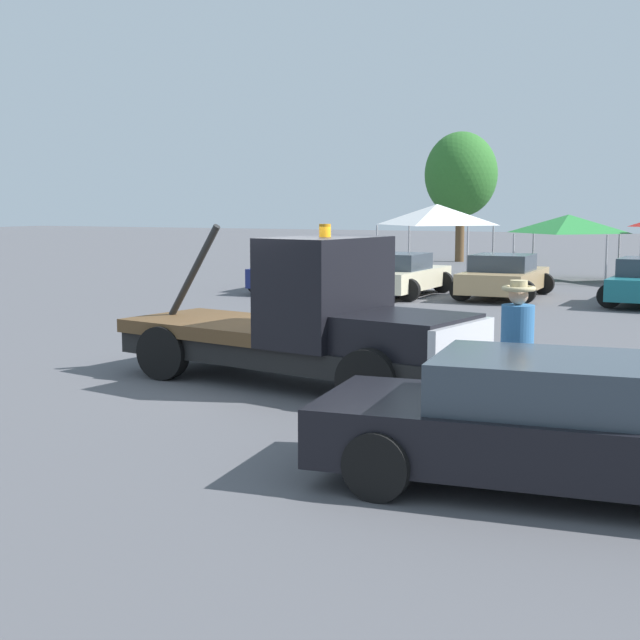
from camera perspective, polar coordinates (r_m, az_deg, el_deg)
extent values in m
plane|color=#545459|center=(14.22, -1.82, -4.09)|extent=(160.00, 160.00, 0.00)
cube|color=black|center=(14.13, -1.83, -1.99)|extent=(6.09, 2.77, 0.35)
cube|color=black|center=(12.90, 5.64, -0.90)|extent=(1.91, 1.95, 0.55)
cube|color=silver|center=(12.50, 9.11, -1.35)|extent=(0.43, 1.79, 0.50)
cube|color=black|center=(13.62, 0.31, 1.88)|extent=(1.61, 2.19, 1.64)
cube|color=brown|center=(15.01, -6.29, -0.37)|extent=(3.23, 2.47, 0.22)
cylinder|color=black|center=(15.34, -8.07, 3.10)|extent=(1.19, 0.32, 1.63)
cylinder|color=orange|center=(13.56, 0.32, 5.75)|extent=(0.18, 0.18, 0.20)
cylinder|color=black|center=(13.84, 7.28, -2.61)|extent=(0.88, 0.26, 0.88)
cylinder|color=black|center=(12.23, 3.05, -3.88)|extent=(0.88, 0.26, 0.88)
cylinder|color=black|center=(16.06, -5.18, -1.19)|extent=(0.88, 0.26, 0.88)
cylinder|color=black|center=(14.69, -10.02, -2.08)|extent=(0.88, 0.26, 0.88)
cube|color=black|center=(9.21, 15.61, -7.29)|extent=(5.18, 2.43, 0.60)
cube|color=#333D47|center=(9.11, 14.16, -3.86)|extent=(2.27, 1.89, 0.50)
cylinder|color=black|center=(10.36, 6.43, -6.56)|extent=(0.68, 0.22, 0.68)
cylinder|color=black|center=(8.68, 3.71, -9.30)|extent=(0.68, 0.22, 0.68)
cylinder|color=#38383D|center=(11.39, 12.24, -4.86)|extent=(0.17, 0.17, 0.89)
cylinder|color=#38383D|center=(11.60, 12.57, -4.65)|extent=(0.17, 0.17, 0.89)
cylinder|color=teal|center=(11.36, 12.52, -0.82)|extent=(0.41, 0.41, 0.70)
sphere|color=tan|center=(11.30, 12.59, 1.56)|extent=(0.24, 0.24, 0.24)
torus|color=tan|center=(11.29, 12.60, 1.98)|extent=(0.42, 0.42, 0.06)
cylinder|color=tan|center=(11.29, 12.61, 2.23)|extent=(0.22, 0.22, 0.11)
cube|color=navy|center=(29.53, -1.20, 2.94)|extent=(2.02, 4.78, 0.60)
cube|color=#333D47|center=(29.27, -1.39, 3.98)|extent=(1.66, 2.05, 0.50)
cylinder|color=black|center=(31.33, -1.43, 2.84)|extent=(0.68, 0.22, 0.68)
cylinder|color=black|center=(30.69, 1.44, 2.74)|extent=(0.68, 0.22, 0.68)
cylinder|color=black|center=(28.46, -4.04, 2.36)|extent=(0.68, 0.22, 0.68)
cylinder|color=black|center=(27.75, -0.94, 2.25)|extent=(0.68, 0.22, 0.68)
cube|color=beige|center=(27.93, 5.17, 2.66)|extent=(1.91, 4.50, 0.60)
cube|color=#333D47|center=(27.68, 5.01, 3.76)|extent=(1.64, 1.91, 0.50)
cylinder|color=black|center=(29.67, 4.69, 2.56)|extent=(0.68, 0.22, 0.68)
cylinder|color=black|center=(29.06, 7.86, 2.41)|extent=(0.68, 0.22, 0.68)
cylinder|color=black|center=(26.89, 2.25, 2.08)|extent=(0.68, 0.22, 0.68)
cylinder|color=black|center=(26.22, 5.70, 1.91)|extent=(0.68, 0.22, 0.68)
cube|color=tan|center=(27.82, 11.69, 2.52)|extent=(2.04, 4.44, 0.60)
cube|color=#333D47|center=(27.57, 11.62, 3.62)|extent=(1.75, 1.89, 0.50)
cylinder|color=black|center=(29.50, 10.58, 2.43)|extent=(0.68, 0.22, 0.68)
cylinder|color=black|center=(29.11, 14.10, 2.27)|extent=(0.68, 0.22, 0.68)
cylinder|color=black|center=(26.61, 9.03, 1.94)|extent=(0.68, 0.22, 0.68)
cylinder|color=black|center=(26.19, 12.92, 1.75)|extent=(0.68, 0.22, 0.68)
cylinder|color=black|center=(28.72, 19.06, 2.02)|extent=(0.68, 0.22, 0.68)
cylinder|color=black|center=(25.73, 18.04, 1.48)|extent=(0.68, 0.22, 0.68)
cylinder|color=#9E9EA3|center=(33.95, 3.66, 4.34)|extent=(0.07, 0.07, 2.05)
cylinder|color=#9E9EA3|center=(32.78, 9.42, 4.14)|extent=(0.07, 0.07, 2.05)
cylinder|color=#9E9EA3|center=(37.25, 5.72, 4.59)|extent=(0.07, 0.07, 2.05)
cylinder|color=#9E9EA3|center=(36.19, 11.01, 4.41)|extent=(0.07, 0.07, 2.05)
pyramid|color=white|center=(34.95, 7.49, 6.72)|extent=(3.54, 3.54, 0.80)
cylinder|color=#9E9EA3|center=(33.68, 12.27, 3.92)|extent=(0.07, 0.07, 1.77)
cylinder|color=#9E9EA3|center=(33.07, 17.85, 3.67)|extent=(0.07, 0.07, 1.77)
cylinder|color=#9E9EA3|center=(36.89, 13.47, 4.17)|extent=(0.07, 0.07, 1.77)
cylinder|color=#9E9EA3|center=(36.33, 18.57, 3.95)|extent=(0.07, 0.07, 1.77)
pyramid|color=#287F38|center=(34.90, 15.61, 5.96)|extent=(3.30, 3.30, 0.69)
cylinder|color=brown|center=(45.08, 8.93, 5.13)|extent=(0.45, 0.45, 2.24)
ellipsoid|color=#2D6B28|center=(45.07, 9.01, 9.20)|extent=(3.58, 3.58, 4.16)
cube|color=black|center=(19.15, 5.34, -1.08)|extent=(0.40, 0.40, 0.04)
cone|color=orange|center=(19.11, 5.35, -0.32)|extent=(0.36, 0.36, 0.55)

